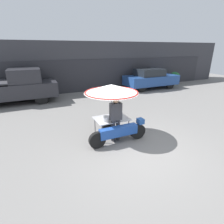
# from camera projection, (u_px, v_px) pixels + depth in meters

# --- Properties ---
(ground_plane) EXTENTS (36.00, 36.00, 0.00)m
(ground_plane) POSITION_uv_depth(u_px,v_px,m) (137.00, 150.00, 5.54)
(ground_plane) COLOR slate
(shopfront_building) EXTENTS (28.00, 2.06, 3.50)m
(shopfront_building) POSITION_uv_depth(u_px,v_px,m) (70.00, 67.00, 13.01)
(shopfront_building) COLOR #38383D
(shopfront_building) RESTS_ON ground
(vendor_motorcycle_cart) EXTENTS (2.07, 1.86, 1.91)m
(vendor_motorcycle_cart) POSITION_uv_depth(u_px,v_px,m) (112.00, 97.00, 5.90)
(vendor_motorcycle_cart) COLOR black
(vendor_motorcycle_cart) RESTS_ON ground
(vendor_person) EXTENTS (0.38, 0.22, 1.57)m
(vendor_person) POSITION_uv_depth(u_px,v_px,m) (116.00, 117.00, 5.85)
(vendor_person) COLOR #2D2D33
(vendor_person) RESTS_ON ground
(parked_car) EXTENTS (4.19, 1.81, 1.55)m
(parked_car) POSITION_uv_depth(u_px,v_px,m) (151.00, 78.00, 13.69)
(parked_car) COLOR black
(parked_car) RESTS_ON ground
(pickup_truck) EXTENTS (4.89, 1.80, 1.96)m
(pickup_truck) POSITION_uv_depth(u_px,v_px,m) (14.00, 87.00, 9.93)
(pickup_truck) COLOR black
(pickup_truck) RESTS_ON ground
(potted_plant) EXTENTS (0.90, 0.90, 1.11)m
(potted_plant) POSITION_uv_depth(u_px,v_px,m) (174.00, 77.00, 15.10)
(potted_plant) COLOR gray
(potted_plant) RESTS_ON ground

